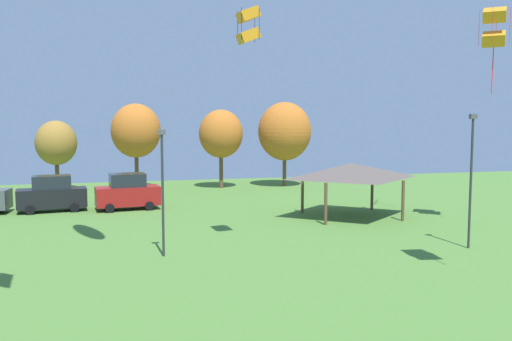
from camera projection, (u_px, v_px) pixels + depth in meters
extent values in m
cube|color=orange|center=(248.00, 15.00, 26.01)|extent=(1.12, 1.01, 0.80)
cube|color=orange|center=(248.00, 36.00, 26.11)|extent=(1.12, 1.01, 0.80)
cylinder|color=black|center=(241.00, 23.00, 25.53)|extent=(0.02, 0.02, 1.51)
cylinder|color=black|center=(259.00, 24.00, 25.75)|extent=(0.02, 0.02, 1.51)
cylinder|color=black|center=(238.00, 27.00, 26.37)|extent=(0.02, 0.02, 1.51)
cylinder|color=black|center=(255.00, 27.00, 26.58)|extent=(0.02, 0.02, 1.51)
cube|color=orange|center=(495.00, 15.00, 31.25)|extent=(1.83, 1.85, 1.07)
cube|color=orange|center=(494.00, 39.00, 31.38)|extent=(1.83, 1.85, 1.07)
cylinder|color=red|center=(492.00, 25.00, 30.61)|extent=(0.02, 0.02, 2.03)
cylinder|color=red|center=(510.00, 26.00, 30.90)|extent=(0.02, 0.02, 2.03)
cylinder|color=red|center=(479.00, 28.00, 31.74)|extent=(0.02, 0.02, 2.03)
cylinder|color=red|center=(496.00, 29.00, 32.02)|extent=(0.02, 0.02, 2.03)
cylinder|color=red|center=(492.00, 70.00, 31.55)|extent=(0.31, 0.36, 2.71)
cylinder|color=black|center=(0.00, 207.00, 38.19)|extent=(0.66, 0.29, 0.64)
cube|color=black|center=(52.00, 198.00, 37.96)|extent=(4.80, 2.26, 1.31)
cube|color=#1E232D|center=(52.00, 182.00, 37.86)|extent=(2.72, 1.88, 0.92)
cylinder|color=black|center=(74.00, 208.00, 37.73)|extent=(0.66, 0.29, 0.64)
cylinder|color=black|center=(73.00, 204.00, 39.34)|extent=(0.66, 0.29, 0.64)
cylinder|color=black|center=(30.00, 210.00, 36.71)|extent=(0.66, 0.29, 0.64)
cylinder|color=black|center=(31.00, 206.00, 38.32)|extent=(0.66, 0.29, 0.64)
cube|color=maroon|center=(128.00, 196.00, 38.80)|extent=(4.64, 2.37, 1.34)
cube|color=#1E232D|center=(127.00, 180.00, 38.70)|extent=(2.63, 1.99, 0.94)
cylinder|color=black|center=(150.00, 206.00, 38.49)|extent=(0.66, 0.29, 0.64)
cylinder|color=black|center=(145.00, 202.00, 40.23)|extent=(0.66, 0.29, 0.64)
cylinder|color=black|center=(110.00, 208.00, 37.51)|extent=(0.66, 0.29, 0.64)
cylinder|color=black|center=(107.00, 204.00, 39.25)|extent=(0.66, 0.29, 0.64)
cylinder|color=brown|center=(326.00, 204.00, 33.16)|extent=(0.20, 0.20, 2.60)
cylinder|color=brown|center=(403.00, 201.00, 34.45)|extent=(0.20, 0.20, 2.60)
cylinder|color=brown|center=(302.00, 194.00, 37.36)|extent=(0.20, 0.20, 2.60)
cylinder|color=brown|center=(372.00, 192.00, 38.64)|extent=(0.20, 0.20, 2.60)
pyramid|color=#564C47|center=(351.00, 170.00, 35.73)|extent=(6.80, 5.63, 1.00)
cylinder|color=#2D2D33|center=(163.00, 196.00, 25.41)|extent=(0.12, 0.12, 5.76)
cube|color=#4C4C51|center=(162.00, 132.00, 25.13)|extent=(0.36, 0.20, 0.24)
cylinder|color=#2D2D33|center=(471.00, 184.00, 26.99)|extent=(0.12, 0.12, 6.50)
cube|color=#4C4C51|center=(473.00, 116.00, 26.67)|extent=(0.36, 0.20, 0.24)
cylinder|color=brown|center=(57.00, 174.00, 49.07)|extent=(0.36, 0.36, 2.97)
ellipsoid|color=olive|center=(56.00, 143.00, 48.80)|extent=(3.65, 3.65, 4.01)
cylinder|color=brown|center=(137.00, 169.00, 49.75)|extent=(0.36, 0.36, 3.74)
ellipsoid|color=#BC6623|center=(136.00, 131.00, 49.42)|extent=(4.49, 4.49, 4.94)
cylinder|color=brown|center=(221.00, 169.00, 51.00)|extent=(0.36, 0.36, 3.56)
ellipsoid|color=#BC6623|center=(221.00, 134.00, 50.69)|extent=(4.11, 4.11, 4.53)
cylinder|color=brown|center=(284.00, 169.00, 52.37)|extent=(0.36, 0.36, 3.38)
ellipsoid|color=#BC6623|center=(285.00, 131.00, 52.03)|extent=(5.10, 5.10, 5.61)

